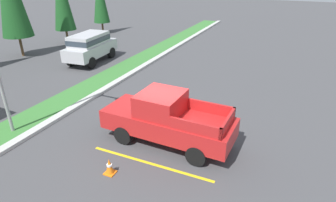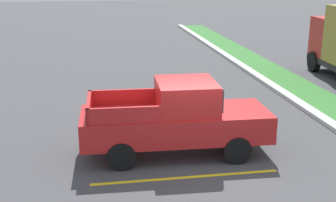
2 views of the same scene
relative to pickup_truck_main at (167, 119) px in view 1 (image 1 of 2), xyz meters
The scene contains 8 objects.
ground_plane 1.24m from the pickup_truck_main, 43.79° to the left, with size 120.00×120.00×0.00m, color #424244.
parking_line_near 1.87m from the pickup_truck_main, behind, with size 0.12×4.80×0.01m, color yellow.
parking_line_far 1.86m from the pickup_truck_main, ahead, with size 0.12×4.80×0.01m, color yellow.
curb_strip 5.57m from the pickup_truck_main, 84.90° to the left, with size 56.00×0.40×0.15m, color #B2B2AD.
grass_median 6.66m from the pickup_truck_main, 85.75° to the left, with size 56.00×1.80×0.06m, color #387533.
pickup_truck_main is the anchor object (origin of this frame).
suv_distant 12.21m from the pickup_truck_main, 51.91° to the left, with size 4.74×2.26×2.10m.
traffic_cone 2.87m from the pickup_truck_main, 159.68° to the left, with size 0.36×0.36×0.60m.
Camera 1 is at (-9.36, -4.52, 6.42)m, focal length 30.35 mm.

